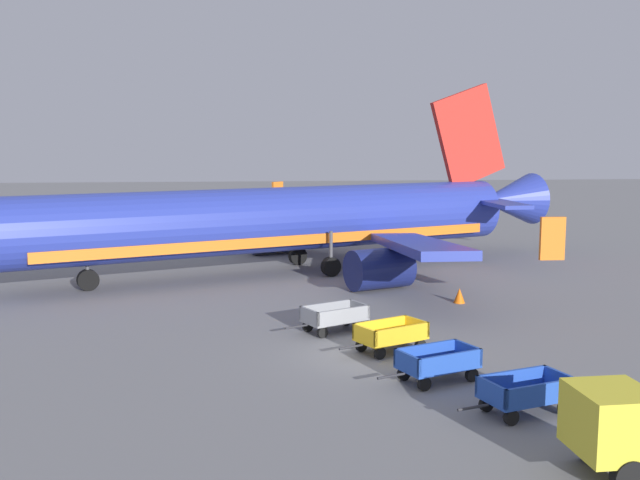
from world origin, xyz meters
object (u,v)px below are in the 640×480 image
baggage_cart_second_in_row (438,363)px  baggage_cart_third_in_row (391,335)px  airplane (291,220)px  service_truck_beside_carts (631,430)px  baggage_cart_nearest (525,393)px  baggage_cart_fourth_in_row (334,317)px  traffic_cone_near_plane (459,295)px

baggage_cart_second_in_row → baggage_cart_third_in_row: 3.55m
airplane → service_truck_beside_carts: 27.82m
baggage_cart_third_in_row → service_truck_beside_carts: (3.51, -10.50, 0.50)m
airplane → service_truck_beside_carts: bearing=-77.4°
airplane → baggage_cart_nearest: airplane is taller
baggage_cart_second_in_row → service_truck_beside_carts: (2.67, -7.05, 0.50)m
baggage_cart_fourth_in_row → baggage_cart_second_in_row: bearing=-68.5°
baggage_cart_third_in_row → baggage_cart_fourth_in_row: (-1.71, 3.01, 0.00)m
airplane → baggage_cart_fourth_in_row: bearing=-86.4°
traffic_cone_near_plane → baggage_cart_fourth_in_row: bearing=-145.0°
service_truck_beside_carts → traffic_cone_near_plane: size_ratio=6.19×
baggage_cart_second_in_row → service_truck_beside_carts: 7.55m
baggage_cart_second_in_row → traffic_cone_near_plane: bearing=70.0°
airplane → traffic_cone_near_plane: airplane is taller
airplane → baggage_cart_second_in_row: (3.40, -20.04, -2.45)m
airplane → service_truck_beside_carts: airplane is taller
baggage_cart_third_in_row → baggage_cart_second_in_row: bearing=-76.4°
baggage_cart_fourth_in_row → traffic_cone_near_plane: bearing=35.0°
baggage_cart_third_in_row → traffic_cone_near_plane: bearing=57.4°
airplane → baggage_cart_second_in_row: airplane is taller
baggage_cart_third_in_row → baggage_cart_fourth_in_row: 3.46m
baggage_cart_second_in_row → baggage_cart_fourth_in_row: same height
airplane → baggage_cart_second_in_row: 20.47m
airplane → traffic_cone_near_plane: (7.44, -8.97, -2.70)m
service_truck_beside_carts → traffic_cone_near_plane: 18.18m
baggage_cart_third_in_row → service_truck_beside_carts: 11.08m
baggage_cart_nearest → baggage_cart_third_in_row: bearing=111.8°
baggage_cart_second_in_row → traffic_cone_near_plane: (4.03, 11.07, -0.24)m
service_truck_beside_carts → baggage_cart_second_in_row: bearing=110.7°
service_truck_beside_carts → baggage_cart_third_in_row: bearing=108.5°
baggage_cart_nearest → baggage_cart_third_in_row: 6.98m
airplane → service_truck_beside_carts: size_ratio=8.18×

